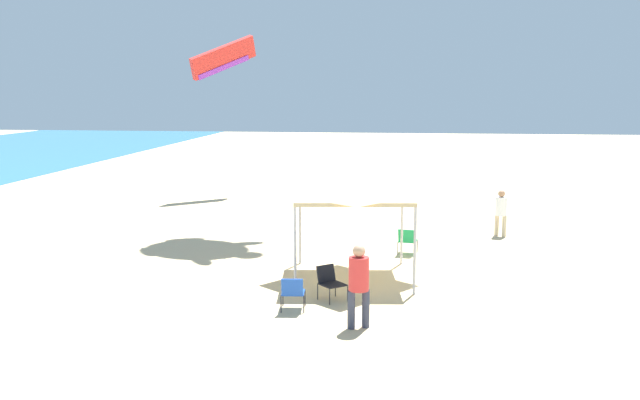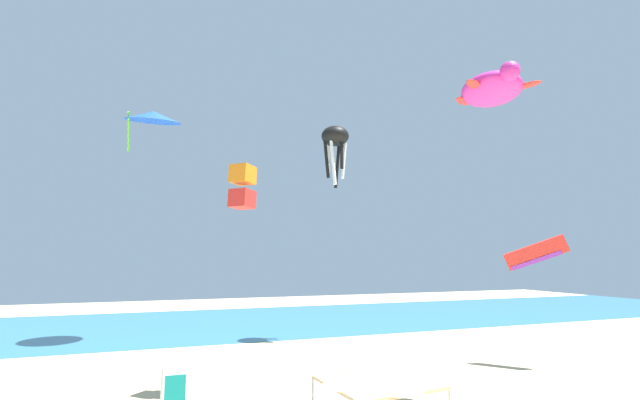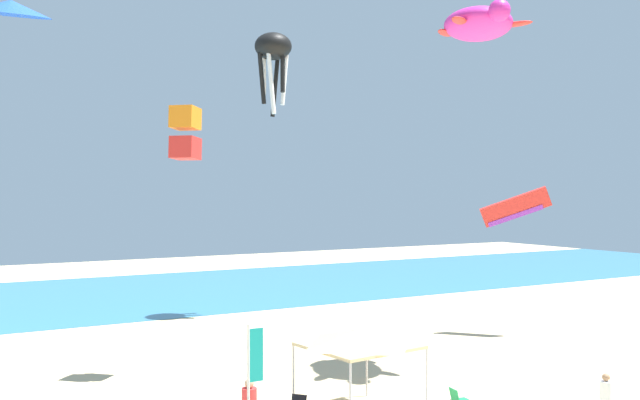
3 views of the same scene
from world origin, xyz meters
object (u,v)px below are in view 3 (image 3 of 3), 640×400
at_px(canopy_tent, 359,338).
at_px(kite_delta_blue, 11,8).
at_px(kite_box_orange, 185,133).
at_px(kite_parafoil_red, 515,208).
at_px(kite_octopus_black, 273,51).
at_px(kite_turtle_magenta, 479,24).
at_px(person_near_umbrella, 606,395).
at_px(folding_chair_right_of_tent, 459,399).

xyz_separation_m(canopy_tent, kite_delta_blue, (-7.83, 23.07, 14.86)).
distance_m(kite_delta_blue, kite_box_orange, 17.73).
distance_m(canopy_tent, kite_box_orange, 11.01).
xyz_separation_m(canopy_tent, kite_parafoil_red, (14.16, 7.17, 3.92)).
height_order(kite_octopus_black, kite_turtle_magenta, kite_octopus_black).
bearing_deg(person_near_umbrella, kite_octopus_black, 36.23).
height_order(canopy_tent, kite_parafoil_red, kite_parafoil_red).
xyz_separation_m(kite_octopus_black, kite_parafoil_red, (8.21, -11.31, -9.14)).
bearing_deg(kite_octopus_black, kite_delta_blue, -132.99).
height_order(kite_octopus_black, kite_parafoil_red, kite_octopus_black).
bearing_deg(canopy_tent, kite_parafoil_red, 26.86).
distance_m(kite_octopus_black, kite_turtle_magenta, 15.39).
bearing_deg(person_near_umbrella, kite_box_orange, 72.20).
height_order(canopy_tent, person_near_umbrella, canopy_tent).
distance_m(canopy_tent, folding_chair_right_of_tent, 3.82).
xyz_separation_m(person_near_umbrella, kite_octopus_black, (-0.09, 23.08, 14.60)).
bearing_deg(person_near_umbrella, kite_turtle_magenta, 21.45).
height_order(kite_delta_blue, kite_box_orange, kite_delta_blue).
xyz_separation_m(canopy_tent, person_near_umbrella, (6.04, -4.60, -1.54)).
bearing_deg(kite_parafoil_red, canopy_tent, 71.73).
xyz_separation_m(person_near_umbrella, kite_turtle_magenta, (2.05, 7.90, 13.27)).
xyz_separation_m(kite_delta_blue, kite_turtle_magenta, (15.92, -19.77, -3.12)).
relative_size(canopy_tent, kite_delta_blue, 0.79).
height_order(canopy_tent, kite_delta_blue, kite_delta_blue).
relative_size(folding_chair_right_of_tent, person_near_umbrella, 0.51).
relative_size(canopy_tent, kite_box_orange, 1.66).
bearing_deg(folding_chair_right_of_tent, kite_octopus_black, 0.27).
bearing_deg(kite_delta_blue, canopy_tent, -70.88).
relative_size(canopy_tent, kite_turtle_magenta, 0.81).
relative_size(person_near_umbrella, kite_turtle_magenta, 0.37).
bearing_deg(kite_box_orange, folding_chair_right_of_tent, 166.74).
height_order(kite_turtle_magenta, kite_box_orange, kite_turtle_magenta).
bearing_deg(kite_octopus_black, kite_box_orange, -65.01).
bearing_deg(kite_turtle_magenta, kite_octopus_black, -154.82).
distance_m(canopy_tent, person_near_umbrella, 7.75).
xyz_separation_m(folding_chair_right_of_tent, kite_box_orange, (-6.00, 9.31, 9.04)).
bearing_deg(kite_delta_blue, person_near_umbrella, -63.01).
bearing_deg(kite_box_orange, kite_turtle_magenta, -158.34).
bearing_deg(kite_box_orange, kite_octopus_black, -86.52).
bearing_deg(kite_box_orange, kite_parafoil_red, -138.41).
distance_m(kite_turtle_magenta, kite_parafoil_red, 10.62).
xyz_separation_m(person_near_umbrella, kite_delta_blue, (-13.87, 27.67, 16.40)).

